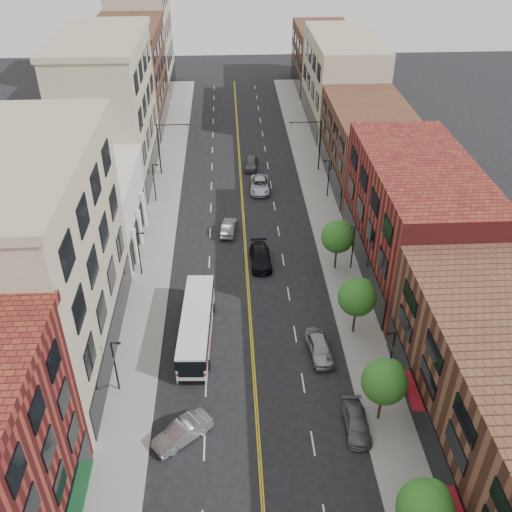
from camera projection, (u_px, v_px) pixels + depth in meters
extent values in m
plane|color=black|center=(260.00, 469.00, 40.18)|extent=(220.00, 220.00, 0.00)
cube|color=gray|center=(161.00, 221.00, 68.67)|extent=(4.00, 110.00, 0.15)
cube|color=gray|center=(325.00, 216.00, 69.54)|extent=(4.00, 110.00, 0.15)
cube|color=tan|center=(38.00, 267.00, 45.16)|extent=(10.00, 22.00, 18.00)
cube|color=silver|center=(90.00, 210.00, 62.86)|extent=(10.00, 14.00, 8.00)
cube|color=tan|center=(109.00, 112.00, 74.13)|extent=(10.00, 20.00, 18.00)
cube|color=brown|center=(130.00, 78.00, 91.52)|extent=(10.00, 20.00, 15.00)
cube|color=tan|center=(141.00, 35.00, 105.02)|extent=(10.00, 16.00, 20.00)
cube|color=maroon|center=(415.00, 218.00, 57.42)|extent=(10.00, 22.00, 12.00)
cube|color=brown|center=(369.00, 145.00, 75.36)|extent=(10.00, 20.00, 10.00)
cube|color=tan|center=(342.00, 81.00, 91.62)|extent=(10.00, 22.00, 14.00)
cube|color=brown|center=(323.00, 57.00, 109.02)|extent=(10.00, 18.00, 11.00)
sphere|color=#28601B|center=(425.00, 508.00, 33.35)|extent=(3.40, 3.40, 3.40)
sphere|color=#28601B|center=(433.00, 497.00, 33.42)|extent=(2.04, 2.04, 2.04)
cylinder|color=black|center=(380.00, 406.00, 43.11)|extent=(0.22, 0.22, 2.50)
sphere|color=#28601B|center=(384.00, 382.00, 41.63)|extent=(3.40, 3.40, 3.40)
sphere|color=#28601B|center=(391.00, 373.00, 41.69)|extent=(2.04, 2.04, 2.04)
cylinder|color=black|center=(354.00, 320.00, 51.38)|extent=(0.22, 0.22, 2.50)
sphere|color=#28601B|center=(357.00, 297.00, 49.90)|extent=(3.40, 3.40, 3.40)
sphere|color=#28601B|center=(362.00, 290.00, 49.97)|extent=(2.04, 2.04, 2.04)
cylinder|color=black|center=(336.00, 258.00, 59.66)|extent=(0.22, 0.22, 2.50)
sphere|color=#28601B|center=(338.00, 237.00, 58.18)|extent=(3.40, 3.40, 3.40)
sphere|color=#28601B|center=(342.00, 230.00, 58.25)|extent=(2.04, 2.04, 2.04)
cylinder|color=black|center=(115.00, 367.00, 44.84)|extent=(0.14, 0.14, 5.00)
cylinder|color=black|center=(115.00, 343.00, 43.45)|extent=(0.70, 0.10, 0.10)
cube|color=black|center=(119.00, 343.00, 43.49)|extent=(0.28, 0.14, 0.14)
cube|color=#19592D|center=(114.00, 358.00, 44.33)|extent=(0.04, 0.55, 0.35)
cylinder|color=black|center=(139.00, 254.00, 58.08)|extent=(0.14, 0.14, 5.00)
cylinder|color=black|center=(140.00, 233.00, 56.70)|extent=(0.70, 0.10, 0.10)
cube|color=black|center=(142.00, 233.00, 56.74)|extent=(0.28, 0.14, 0.14)
cube|color=#19592D|center=(138.00, 246.00, 57.58)|extent=(0.04, 0.55, 0.35)
cylinder|color=black|center=(154.00, 183.00, 71.32)|extent=(0.14, 0.14, 5.00)
cylinder|color=black|center=(155.00, 165.00, 69.94)|extent=(0.70, 0.10, 0.10)
cube|color=black|center=(157.00, 165.00, 69.98)|extent=(0.28, 0.14, 0.14)
cube|color=#19592D|center=(153.00, 176.00, 70.82)|extent=(0.04, 0.55, 0.35)
cylinder|color=black|center=(391.00, 356.00, 45.79)|extent=(0.14, 0.14, 5.00)
cylinder|color=black|center=(391.00, 333.00, 44.38)|extent=(0.70, 0.10, 0.10)
cube|color=black|center=(388.00, 334.00, 44.39)|extent=(0.28, 0.14, 0.14)
cube|color=#19592D|center=(393.00, 348.00, 45.29)|extent=(0.04, 0.55, 0.35)
cylinder|color=black|center=(353.00, 248.00, 59.03)|extent=(0.14, 0.14, 5.00)
cylinder|color=black|center=(352.00, 227.00, 57.62)|extent=(0.70, 0.10, 0.10)
cube|color=black|center=(349.00, 228.00, 57.64)|extent=(0.28, 0.14, 0.14)
cube|color=#19592D|center=(354.00, 240.00, 58.53)|extent=(0.04, 0.55, 0.35)
cylinder|color=black|center=(328.00, 179.00, 72.28)|extent=(0.14, 0.14, 5.00)
cylinder|color=black|center=(327.00, 161.00, 70.86)|extent=(0.70, 0.10, 0.10)
cube|color=black|center=(325.00, 161.00, 70.88)|extent=(0.28, 0.14, 0.14)
cube|color=#19592D|center=(329.00, 172.00, 71.77)|extent=(0.04, 0.55, 0.35)
cylinder|color=black|center=(159.00, 149.00, 77.33)|extent=(0.18, 0.18, 7.20)
cylinder|color=black|center=(173.00, 125.00, 75.52)|extent=(4.40, 0.12, 0.12)
imported|color=black|center=(187.00, 127.00, 75.82)|extent=(0.15, 0.18, 0.90)
cylinder|color=black|center=(320.00, 146.00, 78.28)|extent=(0.18, 0.18, 7.20)
cylinder|color=black|center=(305.00, 122.00, 76.29)|extent=(4.40, 0.12, 0.12)
imported|color=black|center=(292.00, 125.00, 76.43)|extent=(0.15, 0.18, 0.90)
cube|color=silver|center=(197.00, 326.00, 50.54)|extent=(2.99, 11.50, 2.75)
cube|color=black|center=(196.00, 320.00, 50.16)|extent=(3.03, 11.54, 1.00)
cube|color=#B70D1D|center=(197.00, 328.00, 50.69)|extent=(3.03, 11.54, 0.21)
cube|color=black|center=(191.00, 370.00, 45.66)|extent=(2.09, 0.16, 1.52)
cylinder|color=black|center=(179.00, 365.00, 48.00)|extent=(0.31, 0.92, 0.91)
cylinder|color=black|center=(209.00, 365.00, 48.02)|extent=(0.31, 0.92, 0.91)
cylinder|color=black|center=(187.00, 308.00, 54.30)|extent=(0.31, 0.92, 0.91)
cylinder|color=black|center=(214.00, 308.00, 54.31)|extent=(0.31, 0.92, 0.91)
imported|color=#B1B4B9|center=(182.00, 432.00, 41.92)|extent=(4.64, 4.14, 1.53)
imported|color=#58575D|center=(356.00, 423.00, 42.76)|extent=(1.85, 4.45, 1.29)
imported|color=gray|center=(320.00, 348.00, 49.30)|extent=(2.33, 4.87, 1.60)
imported|color=#56565B|center=(229.00, 227.00, 66.16)|extent=(2.03, 4.46, 1.42)
imported|color=black|center=(260.00, 257.00, 60.90)|extent=(2.35, 5.43, 1.56)
imported|color=silver|center=(260.00, 185.00, 75.01)|extent=(2.84, 5.66, 1.54)
imported|color=#49484D|center=(251.00, 163.00, 80.64)|extent=(2.27, 4.59, 1.51)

